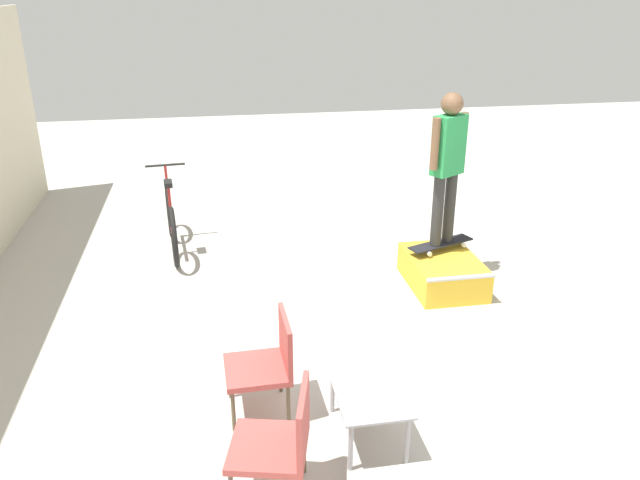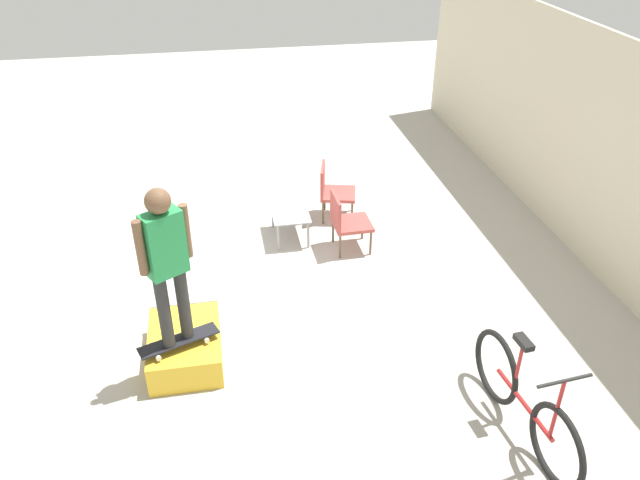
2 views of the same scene
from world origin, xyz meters
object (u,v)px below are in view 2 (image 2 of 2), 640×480
(person_skater, at_px, (166,256))
(coffee_table, at_px, (290,214))
(patio_chair_right, at_px, (346,220))
(skateboard_on_ramp, at_px, (179,341))
(bicycle, at_px, (524,402))
(patio_chair_left, at_px, (332,189))
(skate_ramp_box, at_px, (185,346))

(person_skater, relative_size, coffee_table, 2.25)
(person_skater, xyz_separation_m, coffee_table, (-2.63, 1.54, -1.12))
(patio_chair_right, bearing_deg, skateboard_on_ramp, 132.06)
(person_skater, height_order, bicycle, person_skater)
(bicycle, bearing_deg, skateboard_on_ramp, -119.87)
(patio_chair_left, xyz_separation_m, patio_chair_right, (0.96, -0.00, 0.00))
(person_skater, distance_m, coffee_table, 3.25)
(person_skater, xyz_separation_m, patio_chair_right, (-2.16, 2.27, -1.02))
(coffee_table, height_order, patio_chair_left, patio_chair_left)
(patio_chair_right, bearing_deg, coffee_table, 55.72)
(skate_ramp_box, bearing_deg, person_skater, -9.66)
(patio_chair_left, relative_size, bicycle, 0.48)
(skateboard_on_ramp, bearing_deg, coffee_table, -141.21)
(skate_ramp_box, distance_m, patio_chair_right, 2.97)
(bicycle, bearing_deg, person_skater, -119.87)
(patio_chair_left, height_order, bicycle, bicycle)
(person_skater, bearing_deg, skateboard_on_ramp, 59.45)
(patio_chair_right, xyz_separation_m, bicycle, (3.59, 0.93, -0.07))
(skate_ramp_box, xyz_separation_m, bicycle, (1.65, 3.16, 0.23))
(skate_ramp_box, distance_m, bicycle, 3.57)
(coffee_table, bearing_deg, bicycle, 22.17)
(skateboard_on_ramp, xyz_separation_m, bicycle, (1.43, 3.20, -0.04))
(skate_ramp_box, distance_m, patio_chair_left, 3.67)
(coffee_table, bearing_deg, skate_ramp_box, -32.03)
(skateboard_on_ramp, bearing_deg, person_skater, -110.77)
(skateboard_on_ramp, relative_size, patio_chair_left, 1.01)
(patio_chair_left, bearing_deg, person_skater, 157.83)
(skate_ramp_box, height_order, patio_chair_right, patio_chair_right)
(skateboard_on_ramp, bearing_deg, patio_chair_right, -157.25)
(coffee_table, relative_size, patio_chair_left, 0.92)
(skate_ramp_box, relative_size, person_skater, 0.63)
(patio_chair_left, xyz_separation_m, bicycle, (4.55, 0.92, -0.07))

